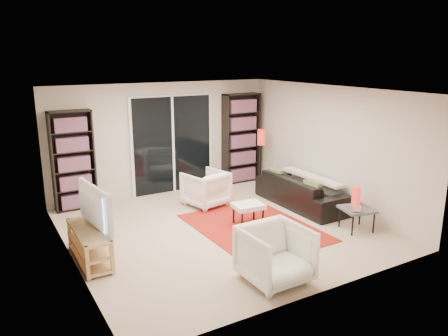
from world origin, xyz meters
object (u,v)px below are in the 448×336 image
at_px(bookshelf_right, 241,138).
at_px(ottoman, 248,207).
at_px(sofa, 301,191).
at_px(armchair_front, 275,255).
at_px(side_table, 357,210).
at_px(tv_stand, 90,244).
at_px(floor_lamp, 261,143).
at_px(bookshelf_left, 73,161).
at_px(armchair_back, 206,188).

xyz_separation_m(bookshelf_right, ottoman, (-1.38, -2.44, -0.71)).
relative_size(sofa, ottoman, 3.77).
xyz_separation_m(armchair_front, ottoman, (0.79, 1.86, -0.04)).
xyz_separation_m(ottoman, side_table, (1.50, -1.14, 0.02)).
xyz_separation_m(sofa, ottoman, (-1.50, -0.35, 0.04)).
height_order(tv_stand, ottoman, tv_stand).
distance_m(bookshelf_right, tv_stand, 4.91).
xyz_separation_m(bookshelf_right, sofa, (0.12, -2.09, -0.74)).
relative_size(bookshelf_right, ottoman, 3.76).
bearing_deg(ottoman, floor_lamp, 50.28).
xyz_separation_m(bookshelf_left, bookshelf_right, (3.85, -0.00, 0.07)).
xyz_separation_m(tv_stand, ottoman, (2.80, 0.01, 0.08)).
xyz_separation_m(tv_stand, armchair_front, (2.00, -1.85, 0.12)).
height_order(tv_stand, armchair_back, armchair_back).
xyz_separation_m(bookshelf_right, side_table, (0.12, -3.57, -0.69)).
height_order(sofa, side_table, sofa).
xyz_separation_m(tv_stand, floor_lamp, (4.41, 1.96, 0.73)).
xyz_separation_m(armchair_back, floor_lamp, (1.78, 0.62, 0.64)).
distance_m(sofa, side_table, 1.48).
relative_size(tv_stand, ottoman, 2.22).
distance_m(ottoman, side_table, 1.88).
bearing_deg(floor_lamp, ottoman, -129.72).
bearing_deg(bookshelf_right, armchair_back, -144.23).
bearing_deg(sofa, bookshelf_right, 3.24).
distance_m(bookshelf_left, floor_lamp, 4.11).
bearing_deg(tv_stand, armchair_back, 26.85).
distance_m(bookshelf_right, sofa, 2.22).
xyz_separation_m(sofa, side_table, (-0.00, -1.48, 0.05)).
bearing_deg(side_table, bookshelf_left, 137.97).
distance_m(ottoman, floor_lamp, 2.62).
distance_m(bookshelf_left, tv_stand, 2.57).
bearing_deg(bookshelf_left, armchair_front, -68.72).
xyz_separation_m(sofa, armchair_back, (-1.66, 0.98, 0.05)).
xyz_separation_m(bookshelf_left, ottoman, (2.47, -2.44, -0.63)).
height_order(tv_stand, armchair_front, armchair_front).
bearing_deg(armchair_front, ottoman, 65.86).
bearing_deg(ottoman, sofa, 12.97).
distance_m(tv_stand, armchair_front, 2.73).
bearing_deg(sofa, floor_lamp, -4.18).
bearing_deg(floor_lamp, bookshelf_right, 115.76).
xyz_separation_m(armchair_back, ottoman, (0.16, -1.33, -0.01)).
relative_size(bookshelf_left, bookshelf_right, 0.93).
bearing_deg(bookshelf_right, floor_lamp, -64.24).
relative_size(bookshelf_left, tv_stand, 1.57).
distance_m(tv_stand, sofa, 4.31).
xyz_separation_m(tv_stand, armchair_back, (2.64, 1.34, 0.09)).
bearing_deg(tv_stand, bookshelf_left, 82.33).
height_order(bookshelf_left, side_table, bookshelf_left).
bearing_deg(sofa, armchair_front, 133.91).
bearing_deg(bookshelf_right, ottoman, -119.60).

